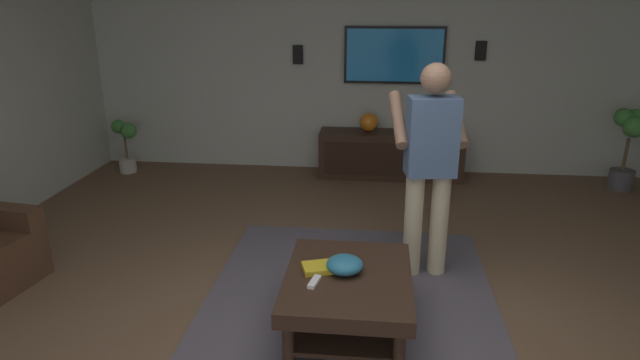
% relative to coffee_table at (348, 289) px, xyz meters
% --- Properties ---
extents(ground_plane, '(9.11, 9.11, 0.00)m').
position_rel_coffee_table_xyz_m(ground_plane, '(-0.27, -0.00, -0.30)').
color(ground_plane, brown).
extents(wall_back_tv, '(0.10, 6.94, 2.71)m').
position_rel_coffee_table_xyz_m(wall_back_tv, '(3.58, -0.00, 1.06)').
color(wall_back_tv, '#B2B7AD').
rests_on(wall_back_tv, ground).
extents(area_rug, '(2.76, 2.08, 0.01)m').
position_rel_coffee_table_xyz_m(area_rug, '(0.20, 0.00, -0.29)').
color(area_rug, '#514C56').
rests_on(area_rug, ground).
extents(coffee_table, '(1.00, 0.80, 0.40)m').
position_rel_coffee_table_xyz_m(coffee_table, '(0.00, 0.00, 0.00)').
color(coffee_table, '#332116').
rests_on(coffee_table, ground).
extents(media_console, '(0.45, 1.70, 0.55)m').
position_rel_coffee_table_xyz_m(media_console, '(3.24, -0.32, -0.02)').
color(media_console, '#332116').
rests_on(media_console, ground).
extents(tv, '(0.05, 1.18, 0.66)m').
position_rel_coffee_table_xyz_m(tv, '(3.48, -0.32, 1.13)').
color(tv, black).
extents(person_standing, '(0.59, 0.59, 1.64)m').
position_rel_coffee_table_xyz_m(person_standing, '(0.85, -0.55, 0.64)').
color(person_standing, '#C6B793').
rests_on(person_standing, ground).
extents(potted_plant_tall, '(0.42, 0.38, 0.93)m').
position_rel_coffee_table_xyz_m(potted_plant_tall, '(3.06, -2.91, 0.25)').
color(potted_plant_tall, '#4C4C51').
rests_on(potted_plant_tall, ground).
extents(potted_plant_short, '(0.22, 0.32, 0.66)m').
position_rel_coffee_table_xyz_m(potted_plant_short, '(3.08, 2.92, 0.11)').
color(potted_plant_short, '#B7B2A8').
rests_on(potted_plant_short, ground).
extents(bowl, '(0.24, 0.24, 0.11)m').
position_rel_coffee_table_xyz_m(bowl, '(0.03, 0.03, 0.16)').
color(bowl, teal).
rests_on(bowl, coffee_table).
extents(remote_white, '(0.16, 0.07, 0.02)m').
position_rel_coffee_table_xyz_m(remote_white, '(-0.13, 0.20, 0.12)').
color(remote_white, white).
rests_on(remote_white, coffee_table).
extents(book, '(0.22, 0.26, 0.04)m').
position_rel_coffee_table_xyz_m(book, '(0.05, 0.18, 0.12)').
color(book, gold).
rests_on(book, coffee_table).
extents(vase_round, '(0.22, 0.22, 0.22)m').
position_rel_coffee_table_xyz_m(vase_round, '(3.28, -0.05, 0.36)').
color(vase_round, orange).
rests_on(vase_round, media_console).
extents(wall_speaker_left, '(0.06, 0.12, 0.22)m').
position_rel_coffee_table_xyz_m(wall_speaker_left, '(3.50, -1.31, 1.19)').
color(wall_speaker_left, black).
extents(wall_speaker_right, '(0.06, 0.12, 0.22)m').
position_rel_coffee_table_xyz_m(wall_speaker_right, '(3.50, 0.82, 1.12)').
color(wall_speaker_right, black).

